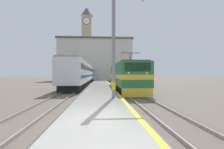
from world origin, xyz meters
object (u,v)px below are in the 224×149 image
Objects in this scene: passenger_train at (85,74)px; catenary_mast at (115,42)px; clock_tower at (87,41)px; locomotive_train at (125,77)px.

catenary_mast is at bearing -80.18° from passenger_train.
passenger_train is 1.58× the size of clock_tower.
passenger_train is at bearing 99.82° from catenary_mast.
catenary_mast is (-2.17, -9.27, 2.82)m from locomotive_train.
clock_tower reaches higher than locomotive_train.
clock_tower is (-8.30, 43.43, 12.53)m from locomotive_train.
catenary_mast reaches higher than passenger_train.
catenary_mast is at bearing -103.19° from locomotive_train.
locomotive_train is at bearing -68.63° from passenger_train.
locomotive_train reaches higher than passenger_train.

